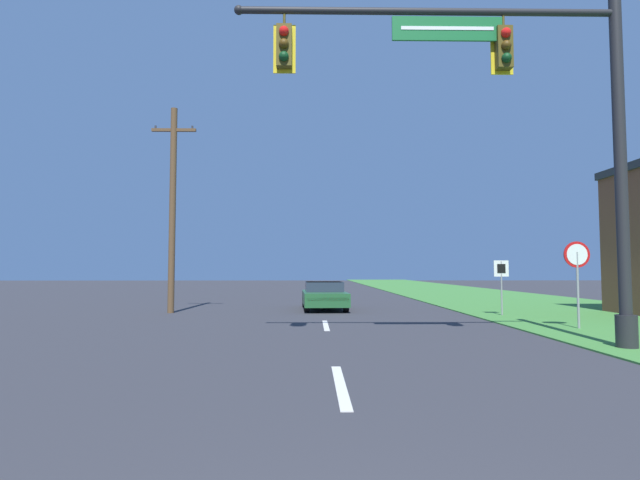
{
  "coord_description": "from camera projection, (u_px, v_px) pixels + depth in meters",
  "views": [
    {
      "loc": [
        -0.42,
        -1.52,
        1.72
      ],
      "look_at": [
        0.0,
        25.3,
        3.33
      ],
      "focal_mm": 28.0,
      "sensor_mm": 36.0,
      "label": 1
    }
  ],
  "objects": [
    {
      "name": "signal_mast",
      "position": [
        528.0,
        118.0,
        11.05
      ],
      "size": [
        8.79,
        0.47,
        8.34
      ],
      "color": "#232326",
      "rests_on": "grass_verge_right"
    },
    {
      "name": "route_sign_post",
      "position": [
        501.0,
        275.0,
        18.57
      ],
      "size": [
        0.55,
        0.06,
        2.03
      ],
      "color": "gray",
      "rests_on": "grass_verge_right"
    },
    {
      "name": "grass_verge_right",
      "position": [
        485.0,
        297.0,
        31.53
      ],
      "size": [
        10.0,
        110.0,
        0.04
      ],
      "color": "#428438",
      "rests_on": "ground"
    },
    {
      "name": "road_center_line",
      "position": [
        321.0,
        306.0,
        23.38
      ],
      "size": [
        0.16,
        34.8,
        0.01
      ],
      "color": "silver",
      "rests_on": "ground"
    },
    {
      "name": "car_ahead",
      "position": [
        324.0,
        295.0,
        21.74
      ],
      "size": [
        2.0,
        4.4,
        1.19
      ],
      "color": "black",
      "rests_on": "ground"
    },
    {
      "name": "utility_pole_near",
      "position": [
        173.0,
        206.0,
        20.18
      ],
      "size": [
        1.8,
        0.26,
        8.33
      ],
      "color": "brown",
      "rests_on": "ground"
    },
    {
      "name": "stop_sign",
      "position": [
        577.0,
        265.0,
        14.43
      ],
      "size": [
        0.76,
        0.07,
        2.5
      ],
      "color": "gray",
      "rests_on": "grass_verge_right"
    }
  ]
}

